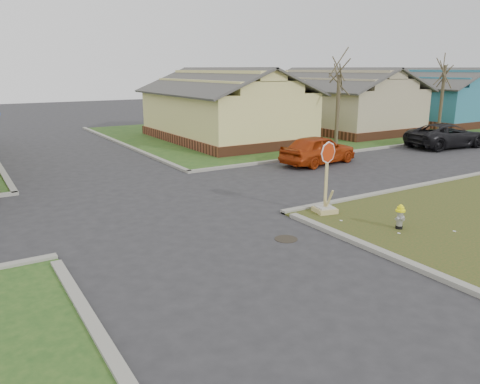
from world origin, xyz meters
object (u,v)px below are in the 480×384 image
red_sedan (318,149)px  dark_pickup (446,136)px  fire_hydrant (400,215)px  stop_sign (325,197)px

red_sedan → dark_pickup: (9.87, -0.16, -0.02)m
red_sedan → dark_pickup: 9.87m
fire_hydrant → stop_sign: bearing=106.8°
fire_hydrant → red_sedan: size_ratio=0.17×
fire_hydrant → dark_pickup: (14.36, 8.62, 0.25)m
stop_sign → dark_pickup: bearing=34.5°
fire_hydrant → dark_pickup: bearing=29.8°
fire_hydrant → red_sedan: (4.49, 8.78, 0.27)m
stop_sign → red_sedan: (5.25, 6.42, 0.17)m
stop_sign → dark_pickup: (15.12, 6.26, 0.15)m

